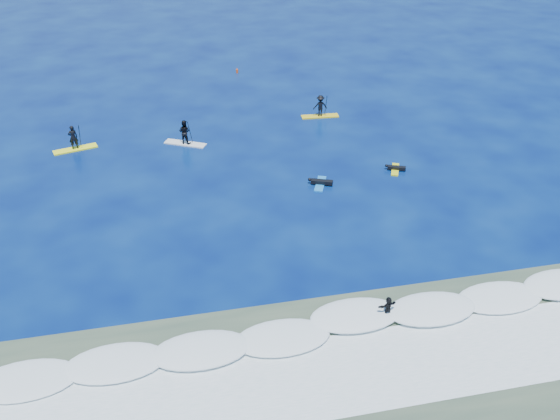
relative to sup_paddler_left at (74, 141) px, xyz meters
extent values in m
plane|color=#030F4A|center=(14.32, -13.97, -0.74)|extent=(160.00, 160.00, 0.00)
cube|color=#344738|center=(14.32, -27.97, -0.73)|extent=(90.00, 13.00, 0.01)
cube|color=white|center=(14.32, -23.97, -0.74)|extent=(40.00, 6.00, 0.30)
cube|color=silver|center=(14.32, -26.97, -0.74)|extent=(34.00, 5.00, 0.02)
cube|color=#FDFE1B|center=(0.00, 0.00, -0.68)|extent=(3.46, 1.66, 0.11)
imported|color=black|center=(0.00, 0.00, 0.34)|extent=(0.80, 0.62, 1.93)
cylinder|color=black|center=(0.48, 0.13, 0.27)|extent=(0.24, 0.76, 2.25)
cube|color=black|center=(0.48, 0.13, -0.79)|extent=(0.13, 0.03, 0.34)
cube|color=silver|center=(8.52, -0.81, -0.68)|extent=(3.37, 2.35, 0.11)
imported|color=black|center=(8.52, -0.81, 0.35)|extent=(1.18, 1.10, 1.94)
cylinder|color=black|center=(8.97, -1.06, 0.28)|extent=(0.41, 0.71, 2.26)
cube|color=black|center=(8.97, -1.06, -0.79)|extent=(0.14, 0.03, 0.34)
cube|color=yellow|center=(20.49, 2.27, -0.68)|extent=(3.31, 1.05, 0.11)
imported|color=black|center=(20.49, 2.27, 0.31)|extent=(1.26, 0.78, 1.87)
cylinder|color=black|center=(20.97, 2.24, 0.24)|extent=(0.10, 0.75, 2.18)
cube|color=black|center=(20.97, 2.24, -0.79)|extent=(0.13, 0.03, 0.33)
cube|color=yellow|center=(23.28, -8.53, -0.69)|extent=(1.25, 1.98, 0.09)
cube|color=black|center=(23.37, -8.56, -0.53)|extent=(1.36, 0.86, 0.22)
sphere|color=black|center=(22.67, -8.26, -0.44)|extent=(0.22, 0.22, 0.22)
cube|color=blue|center=(17.31, -9.47, -0.68)|extent=(1.41, 2.29, 0.11)
cube|color=black|center=(17.40, -9.51, -0.50)|extent=(1.58, 0.97, 0.26)
sphere|color=black|center=(16.60, -9.18, -0.39)|extent=(0.26, 0.26, 0.26)
cube|color=white|center=(16.90, -23.86, -0.54)|extent=(1.75, 0.81, 0.09)
imported|color=black|center=(16.90, -23.86, 0.07)|extent=(1.10, 0.55, 1.14)
cylinder|color=#D34512|center=(15.15, 15.07, -0.54)|extent=(0.24, 0.24, 0.39)
cone|color=#D34512|center=(15.15, 15.07, -0.26)|extent=(0.17, 0.17, 0.19)
camera|label=1|loc=(6.42, -46.52, 20.78)|focal=40.00mm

